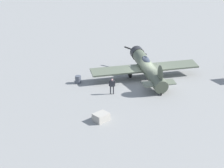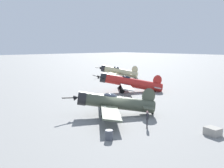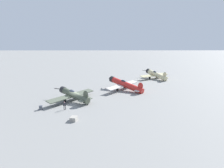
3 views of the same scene
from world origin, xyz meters
TOP-DOWN VIEW (x-y plane):
  - ground_plane at (0.00, 0.00)m, footprint 400.00×400.00m
  - airplane_foreground at (0.31, 0.39)m, footprint 10.76×9.36m
  - airplane_mid_apron at (9.66, -11.85)m, footprint 10.58×10.21m
  - airplane_far_line at (24.84, -23.68)m, footprint 9.09×11.01m
  - ground_crew_mechanic at (-5.17, 1.07)m, footprint 0.46×0.53m
  - equipment_crate at (-10.31, -1.63)m, footprint 1.45×1.22m
  - fuel_drum at (-5.06, 5.78)m, footprint 0.69×0.69m

SIDE VIEW (x-z plane):
  - ground_plane at x=0.00m, z-range 0.00..0.00m
  - equipment_crate at x=-10.31m, z-range 0.00..0.70m
  - fuel_drum at x=-5.06m, z-range 0.00..0.83m
  - ground_crew_mechanic at x=-5.17m, z-range 0.18..1.85m
  - airplane_foreground at x=0.31m, z-range -0.09..3.06m
  - airplane_far_line at x=24.84m, z-range -0.03..3.11m
  - airplane_mid_apron at x=9.66m, z-range -0.22..3.35m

